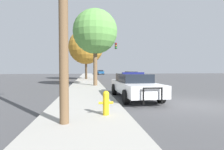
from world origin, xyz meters
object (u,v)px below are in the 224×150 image
Objects in this scene: car_background_distant at (100,72)px; tree_sidewalk_near at (95,32)px; fire_hydrant at (106,102)px; traffic_light at (103,53)px; tree_sidewalk_mid at (86,47)px; car_background_oncoming at (131,75)px; police_car at (134,85)px.

car_background_distant is 0.66× the size of tree_sidewalk_near.
traffic_light is at bearing 85.20° from fire_hydrant.
fire_hydrant is at bearing -87.81° from tree_sidewalk_mid.
traffic_light is 1.17× the size of car_background_oncoming.
fire_hydrant is 0.17× the size of car_background_oncoming.
tree_sidewalk_mid is (-2.86, 17.78, 4.36)m from police_car.
tree_sidewalk_mid is at bearing 92.19° from fire_hydrant.
police_car is 1.14× the size of car_background_distant.
car_background_oncoming is (4.71, 19.08, -0.07)m from police_car.
tree_sidewalk_near is at bearing 89.38° from fire_hydrant.
traffic_light is 1.20× the size of car_background_distant.
traffic_light is 0.78× the size of tree_sidewalk_near.
traffic_light is at bearing 27.26° from car_background_oncoming.
fire_hydrant is (-2.03, -3.93, -0.19)m from police_car.
car_background_distant reaches higher than car_background_oncoming.
car_background_oncoming is at bearing 9.70° from tree_sidewalk_mid.
traffic_light is at bearing -89.99° from police_car.
fire_hydrant is at bearing -94.80° from traffic_light.
traffic_light is at bearing 80.39° from tree_sidewalk_near.
traffic_light is (1.67, 19.89, 3.46)m from fire_hydrant.
traffic_light is at bearing -97.86° from car_background_distant.
tree_sidewalk_near is (0.12, 10.71, 4.58)m from fire_hydrant.
fire_hydrant is at bearing -98.52° from car_background_distant.
tree_sidewalk_mid is at bearing 94.92° from tree_sidewalk_near.
fire_hydrant is 47.45m from car_background_distant.
car_background_oncoming is (3.52, -24.33, -0.06)m from car_background_distant.
tree_sidewalk_mid is (-0.83, 21.72, 4.55)m from fire_hydrant.
tree_sidewalk_mid is (-4.05, -25.62, 4.37)m from car_background_distant.
tree_sidewalk_mid reaches higher than car_background_oncoming.
car_background_oncoming is at bearing 61.70° from tree_sidewalk_near.
tree_sidewalk_mid is at bearing -103.61° from car_background_distant.
car_background_oncoming is 14.66m from tree_sidewalk_near.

